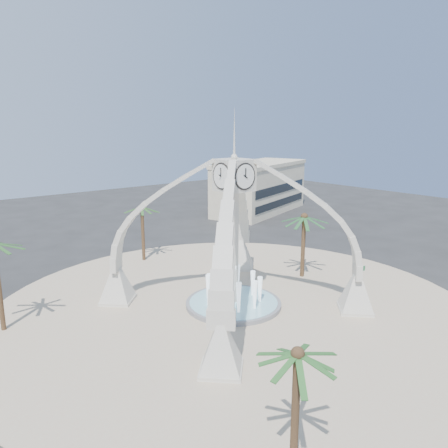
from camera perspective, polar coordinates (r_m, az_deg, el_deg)
ground at (r=37.38m, az=1.24°, el=-10.67°), size 140.00×140.00×0.00m
plaza at (r=37.37m, az=1.24°, el=-10.62°), size 40.00×40.00×0.06m
clock_tower at (r=35.29m, az=1.29°, el=-0.96°), size 17.94×17.94×16.30m
fountain at (r=37.27m, az=1.24°, el=-10.26°), size 8.00×8.00×3.62m
building_ne at (r=75.94m, az=4.70°, el=4.82°), size 21.87×14.17×8.60m
palm_east at (r=43.20m, az=10.45°, el=0.86°), size 4.45×4.45×7.00m
palm_north at (r=48.64m, az=-10.69°, el=2.10°), size 4.10×4.10×6.83m
palm_south at (r=19.13m, az=9.59°, el=-16.60°), size 4.38×4.38×6.39m
street_sign at (r=42.03m, az=17.55°, el=-6.01°), size 0.91×0.08×2.46m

